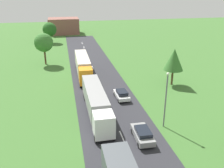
% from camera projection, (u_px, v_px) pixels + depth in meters
% --- Properties ---
extents(road, '(10.00, 140.00, 0.06)m').
position_uv_depth(road, '(126.00, 146.00, 28.24)').
color(road, '#2B2B30').
rests_on(road, ground).
extents(lane_marking_centre, '(0.16, 122.76, 0.01)m').
position_uv_depth(lane_marking_centre, '(131.00, 157.00, 26.39)').
color(lane_marking_centre, white).
rests_on(lane_marking_centre, road).
extents(truck_second, '(2.58, 14.67, 3.57)m').
position_uv_depth(truck_second, '(96.00, 101.00, 34.60)').
color(truck_second, white).
rests_on(truck_second, road).
extents(truck_third, '(2.62, 14.78, 3.74)m').
position_uv_depth(truck_third, '(83.00, 65.00, 50.37)').
color(truck_third, orange).
rests_on(truck_third, road).
extents(car_third, '(1.98, 4.42, 1.49)m').
position_uv_depth(car_third, '(143.00, 134.00, 29.12)').
color(car_third, gray).
rests_on(car_third, road).
extents(car_fourth, '(1.96, 4.16, 1.47)m').
position_uv_depth(car_fourth, '(122.00, 94.00, 39.97)').
color(car_fourth, white).
rests_on(car_fourth, road).
extents(lamppost_second, '(0.36, 0.36, 7.56)m').
position_uv_depth(lamppost_second, '(166.00, 97.00, 30.75)').
color(lamppost_second, slate).
rests_on(lamppost_second, ground).
extents(tree_maple, '(4.36, 4.36, 7.42)m').
position_uv_depth(tree_maple, '(44.00, 43.00, 56.71)').
color(tree_maple, '#513823').
rests_on(tree_maple, ground).
extents(tree_pine, '(3.61, 3.61, 6.93)m').
position_uv_depth(tree_pine, '(174.00, 60.00, 44.46)').
color(tree_pine, '#513823').
rests_on(tree_pine, ground).
extents(tree_lime, '(4.52, 4.52, 6.65)m').
position_uv_depth(tree_lime, '(50.00, 30.00, 79.78)').
color(tree_lime, '#513823').
rests_on(tree_lime, ground).
extents(distant_building, '(11.68, 8.77, 6.03)m').
position_uv_depth(distant_building, '(64.00, 26.00, 96.39)').
color(distant_building, brown).
rests_on(distant_building, ground).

